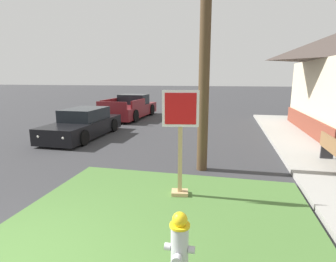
{
  "coord_description": "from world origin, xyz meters",
  "views": [
    {
      "loc": [
        2.85,
        -2.33,
        2.6
      ],
      "look_at": [
        1.52,
        3.65,
        1.36
      ],
      "focal_mm": 28.26,
      "sensor_mm": 36.0,
      "label": 1
    }
  ],
  "objects_px": {
    "stop_sign": "(180,145)",
    "parked_sedan_black": "(83,125)",
    "pickup_truck_maroon": "(130,108)",
    "street_bench": "(335,150)",
    "fire_hydrant": "(179,249)",
    "manhole_cover": "(134,177)"
  },
  "relations": [
    {
      "from": "stop_sign",
      "to": "parked_sedan_black",
      "type": "xyz_separation_m",
      "value": [
        -5.27,
        5.15,
        -0.66
      ]
    },
    {
      "from": "pickup_truck_maroon",
      "to": "street_bench",
      "type": "bearing_deg",
      "value": -41.83
    },
    {
      "from": "street_bench",
      "to": "parked_sedan_black",
      "type": "bearing_deg",
      "value": 165.17
    },
    {
      "from": "fire_hydrant",
      "to": "stop_sign",
      "type": "xyz_separation_m",
      "value": [
        -0.43,
        2.44,
        0.69
      ]
    },
    {
      "from": "manhole_cover",
      "to": "parked_sedan_black",
      "type": "bearing_deg",
      "value": 132.75
    },
    {
      "from": "stop_sign",
      "to": "manhole_cover",
      "type": "distance_m",
      "value": 2.07
    },
    {
      "from": "stop_sign",
      "to": "street_bench",
      "type": "height_order",
      "value": "stop_sign"
    },
    {
      "from": "fire_hydrant",
      "to": "stop_sign",
      "type": "bearing_deg",
      "value": 99.92
    },
    {
      "from": "manhole_cover",
      "to": "pickup_truck_maroon",
      "type": "relative_size",
      "value": 0.13
    },
    {
      "from": "manhole_cover",
      "to": "fire_hydrant",
      "type": "bearing_deg",
      "value": -61.81
    },
    {
      "from": "fire_hydrant",
      "to": "parked_sedan_black",
      "type": "xyz_separation_m",
      "value": [
        -5.7,
        7.59,
        0.02
      ]
    },
    {
      "from": "pickup_truck_maroon",
      "to": "street_bench",
      "type": "height_order",
      "value": "pickup_truck_maroon"
    },
    {
      "from": "fire_hydrant",
      "to": "pickup_truck_maroon",
      "type": "relative_size",
      "value": 0.18
    },
    {
      "from": "parked_sedan_black",
      "to": "street_bench",
      "type": "relative_size",
      "value": 2.68
    },
    {
      "from": "street_bench",
      "to": "manhole_cover",
      "type": "bearing_deg",
      "value": -161.84
    },
    {
      "from": "stop_sign",
      "to": "parked_sedan_black",
      "type": "relative_size",
      "value": 0.5
    },
    {
      "from": "pickup_truck_maroon",
      "to": "fire_hydrant",
      "type": "bearing_deg",
      "value": -67.02
    },
    {
      "from": "stop_sign",
      "to": "pickup_truck_maroon",
      "type": "xyz_separation_m",
      "value": [
        -5.25,
        10.94,
        -0.59
      ]
    },
    {
      "from": "stop_sign",
      "to": "street_bench",
      "type": "bearing_deg",
      "value": 34.46
    },
    {
      "from": "manhole_cover",
      "to": "street_bench",
      "type": "relative_size",
      "value": 0.41
    },
    {
      "from": "fire_hydrant",
      "to": "manhole_cover",
      "type": "bearing_deg",
      "value": 118.19
    },
    {
      "from": "stop_sign",
      "to": "street_bench",
      "type": "xyz_separation_m",
      "value": [
        3.95,
        2.71,
        -0.61
      ]
    }
  ]
}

